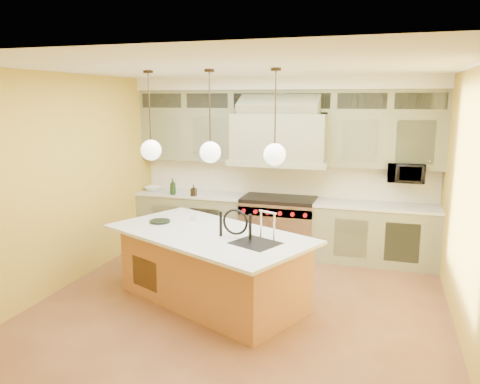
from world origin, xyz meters
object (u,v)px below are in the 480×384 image
(kitchen_island, at_px, (212,266))
(counter_stool, at_px, (230,256))
(microwave, at_px, (406,173))
(range, at_px, (278,225))

(kitchen_island, xyz_separation_m, counter_stool, (0.35, -0.31, 0.26))
(kitchen_island, bearing_deg, microwave, 67.89)
(range, height_order, kitchen_island, kitchen_island)
(range, bearing_deg, kitchen_island, -100.68)
(range, bearing_deg, counter_stool, -91.01)
(kitchen_island, height_order, counter_stool, kitchen_island)
(range, distance_m, counter_stool, 2.42)
(counter_stool, height_order, microwave, microwave)
(range, xyz_separation_m, counter_stool, (-0.04, -2.41, 0.25))
(range, xyz_separation_m, microwave, (1.95, 0.11, 0.96))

